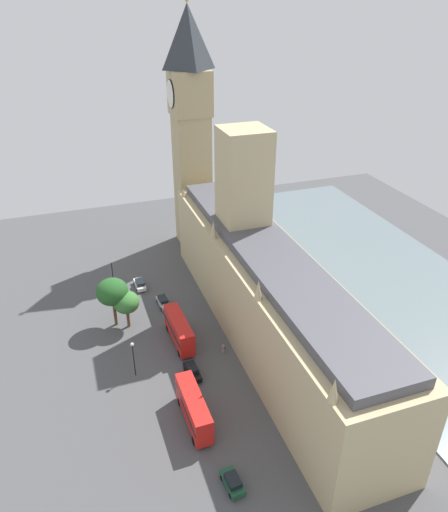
{
  "coord_description": "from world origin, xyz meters",
  "views": [
    {
      "loc": [
        27.19,
        61.71,
        53.7
      ],
      "look_at": [
        1.0,
        -14.0,
        9.47
      ],
      "focal_mm": 33.72,
      "sensor_mm": 36.0,
      "label": 1
    }
  ],
  "objects": [
    {
      "name": "car_white_far_end",
      "position": [
        16.24,
        -23.07,
        0.89
      ],
      "size": [
        2.03,
        4.66,
        1.74
      ],
      "rotation": [
        0.0,
        0.0,
        3.18
      ],
      "color": "silver",
      "rests_on": "ground"
    },
    {
      "name": "street_lamp_kerbside",
      "position": [
        21.19,
        -25.68,
        4.18
      ],
      "size": [
        0.56,
        0.56,
        5.94
      ],
      "color": "black",
      "rests_on": "ground"
    },
    {
      "name": "double_decker_bus_opposite_hall",
      "position": [
        12.84,
        -3.46,
        2.63
      ],
      "size": [
        2.98,
        10.59,
        4.75
      ],
      "rotation": [
        0.0,
        0.0,
        0.04
      ],
      "color": "red",
      "rests_on": "ground"
    },
    {
      "name": "plane_tree_by_river_gate",
      "position": [
        22.6,
        -12.12,
        7.07
      ],
      "size": [
        5.69,
        5.69,
        9.54
      ],
      "color": "brown",
      "rests_on": "ground"
    },
    {
      "name": "river_thames",
      "position": [
        -32.65,
        0.0,
        0.12
      ],
      "size": [
        38.14,
        124.05,
        0.25
      ],
      "primitive_type": "cube",
      "color": "slate",
      "rests_on": "ground"
    },
    {
      "name": "double_decker_bus_near_tower",
      "position": [
        15.34,
        14.48,
        2.63
      ],
      "size": [
        2.77,
        10.54,
        4.75
      ],
      "rotation": [
        0.0,
        0.0,
        3.16
      ],
      "color": "red",
      "rests_on": "ground"
    },
    {
      "name": "car_black_midblock",
      "position": [
        13.03,
        5.36,
        0.89
      ],
      "size": [
        2.03,
        4.68,
        1.74
      ],
      "rotation": [
        0.0,
        0.0,
        0.04
      ],
      "color": "black",
      "rests_on": "ground"
    },
    {
      "name": "pedestrian_trailing",
      "position": [
        6.57,
        1.68,
        0.75
      ],
      "size": [
        0.64,
        0.54,
        1.66
      ],
      "rotation": [
        0.0,
        0.0,
        1.76
      ],
      "color": "gray",
      "rests_on": "ground"
    },
    {
      "name": "ground_plane",
      "position": [
        0.0,
        0.0,
        0.0
      ],
      "size": [
        137.83,
        137.83,
        0.0
      ],
      "primitive_type": "plane",
      "color": "#4C4C4F"
    },
    {
      "name": "street_lamp_slot_10",
      "position": [
        21.6,
        2.3,
        4.49
      ],
      "size": [
        0.56,
        0.56,
        6.45
      ],
      "color": "black",
      "rests_on": "ground"
    },
    {
      "name": "plane_tree_under_trees",
      "position": [
        20.51,
        -10.77,
        5.23
      ],
      "size": [
        4.66,
        4.66,
        7.25
      ],
      "color": "brown",
      "rests_on": "ground"
    },
    {
      "name": "car_silver_leading",
      "position": [
        13.08,
        -15.14,
        0.89
      ],
      "size": [
        2.16,
        4.69,
        1.74
      ],
      "rotation": [
        0.0,
        0.0,
        0.08
      ],
      "color": "#B7B7BC",
      "rests_on": "ground"
    },
    {
      "name": "parliament_building",
      "position": [
        -1.99,
        -1.51,
        9.55
      ],
      "size": [
        13.62,
        67.83,
        33.93
      ],
      "color": "tan",
      "rests_on": "ground"
    },
    {
      "name": "car_dark_green_corner",
      "position": [
        13.72,
        25.96,
        0.89
      ],
      "size": [
        2.19,
        4.23,
        1.74
      ],
      "rotation": [
        0.0,
        0.0,
        3.22
      ],
      "color": "#19472D",
      "rests_on": "ground"
    },
    {
      "name": "clock_tower",
      "position": [
        -0.34,
        -40.03,
        27.23
      ],
      "size": [
        8.32,
        8.32,
        52.65
      ],
      "color": "tan",
      "rests_on": "ground"
    }
  ]
}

